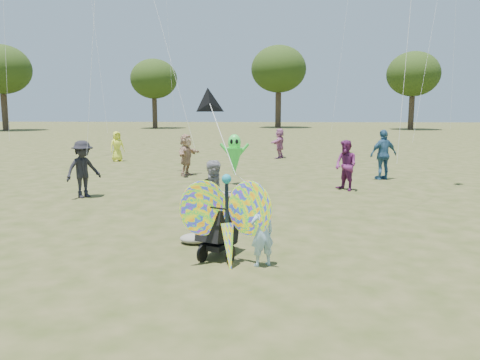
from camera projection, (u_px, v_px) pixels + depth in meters
name	position (u px, v px, depth m)	size (l,w,h in m)	color
ground	(246.00, 251.00, 8.66)	(160.00, 160.00, 0.00)	#51592B
child_girl	(262.00, 233.00, 7.77)	(0.42, 0.27, 1.14)	#98C1D7
adult_man	(216.00, 199.00, 9.50)	(0.77, 0.60, 1.58)	gray
grey_bag	(194.00, 238.00, 9.16)	(0.57, 0.47, 0.18)	gray
crowd_b	(83.00, 169.00, 13.72)	(1.09, 0.63, 1.69)	black
crowd_c	(383.00, 155.00, 17.19)	(1.08, 0.45, 1.85)	#305D84
crowd_d	(186.00, 155.00, 18.22)	(1.51, 0.48, 1.63)	tan
crowd_e	(346.00, 165.00, 14.91)	(0.79, 0.61, 1.62)	#6C245F
crowd_g	(117.00, 146.00, 23.12)	(0.73, 0.47, 1.49)	#E5EF38
crowd_j	(280.00, 143.00, 24.57)	(1.45, 0.46, 1.57)	#B36696
jogging_stroller	(218.00, 222.00, 8.34)	(0.77, 1.14, 1.09)	black
butterfly_kite	(227.00, 220.00, 7.74)	(1.74, 0.75, 1.75)	orange
delta_kite_rig	(210.00, 104.00, 11.57)	(1.24, 2.62, 1.87)	black
alien_kite	(234.00, 157.00, 16.02)	(1.12, 0.69, 1.74)	#37EC48
tree_line	(296.00, 69.00, 51.81)	(91.78, 33.60, 10.79)	#3A2D21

